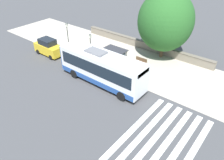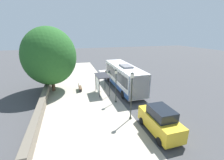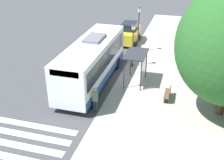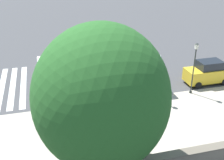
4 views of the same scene
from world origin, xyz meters
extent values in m
plane|color=#424244|center=(0.00, 0.00, 0.00)|extent=(120.00, 120.00, 0.00)
cube|color=#ADA393|center=(-4.50, 0.00, 0.01)|extent=(9.00, 44.00, 0.02)
cube|color=silver|center=(5.00, 7.79, 0.00)|extent=(9.00, 0.50, 0.01)
cube|color=silver|center=(5.00, 8.74, 0.00)|extent=(9.00, 0.50, 0.01)
cube|color=silver|center=(5.00, 9.69, 0.00)|extent=(9.00, 0.50, 0.01)
cube|color=silver|center=(5.00, 10.64, 0.00)|extent=(9.00, 0.50, 0.01)
cube|color=silver|center=(5.00, 11.59, 0.00)|extent=(9.00, 0.50, 0.01)
cube|color=silver|center=(5.00, 12.54, 0.00)|extent=(9.00, 0.50, 0.01)
cube|color=slate|center=(-8.55, 0.00, 0.51)|extent=(0.50, 20.00, 1.02)
cube|color=#685F52|center=(-8.55, 0.00, 1.06)|extent=(0.60, 20.00, 0.08)
cube|color=white|center=(1.80, 1.24, 1.91)|extent=(2.57, 10.01, 2.92)
cube|color=black|center=(1.80, 1.24, 2.29)|extent=(2.61, 9.21, 1.28)
cube|color=#264C93|center=(1.80, 1.24, 0.74)|extent=(2.61, 9.81, 0.58)
cube|color=#264C93|center=(1.80, -3.74, 1.91)|extent=(2.61, 0.06, 2.80)
cube|color=black|center=(1.80, 6.20, 3.08)|extent=(1.93, 0.08, 0.41)
cube|color=slate|center=(1.80, 0.49, 3.48)|extent=(1.28, 2.20, 0.22)
cylinder|color=black|center=(0.60, 4.74, 0.50)|extent=(0.30, 1.00, 1.00)
cylinder|color=black|center=(3.01, 4.74, 0.50)|extent=(0.30, 1.00, 1.00)
cylinder|color=black|center=(0.60, -1.87, 0.50)|extent=(0.30, 1.00, 1.00)
cylinder|color=black|center=(3.01, -1.87, 0.50)|extent=(0.30, 1.00, 1.00)
cylinder|color=#2D2D33|center=(-0.86, -0.82, 1.22)|extent=(0.08, 0.08, 2.45)
cylinder|color=#2D2D33|center=(-0.86, 1.59, 1.22)|extent=(0.08, 0.08, 2.45)
cylinder|color=#2D2D33|center=(-2.16, -0.82, 1.22)|extent=(0.08, 0.08, 2.45)
cylinder|color=#2D2D33|center=(-2.16, 1.59, 1.22)|extent=(0.08, 0.08, 2.45)
cube|color=#2D2D33|center=(-1.51, 0.38, 2.49)|extent=(1.60, 2.71, 0.08)
cube|color=silver|center=(-2.14, 0.38, 1.35)|extent=(0.03, 2.17, 1.96)
cylinder|color=#2D3347|center=(0.11, 5.27, 0.43)|extent=(0.12, 0.12, 0.87)
cylinder|color=#2D3347|center=(0.27, 5.27, 0.43)|extent=(0.12, 0.12, 0.87)
cube|color=#59724C|center=(0.19, 5.27, 1.22)|extent=(0.34, 0.22, 0.70)
sphere|color=tan|center=(0.19, 5.27, 1.69)|extent=(0.24, 0.24, 0.24)
cube|color=brown|center=(-4.25, 2.29, 0.45)|extent=(0.40, 1.57, 0.06)
cube|color=brown|center=(-4.42, 2.29, 0.68)|extent=(0.04, 1.57, 0.40)
cube|color=black|center=(-4.25, 1.66, 0.23)|extent=(0.32, 0.06, 0.45)
cube|color=black|center=(-4.25, 2.92, 0.23)|extent=(0.32, 0.06, 0.45)
cylinder|color=#2D332D|center=(-0.61, -2.66, 0.08)|extent=(0.24, 0.24, 0.16)
cylinder|color=#2D332D|center=(-0.61, -2.66, 1.73)|extent=(0.10, 0.10, 3.45)
cube|color=silver|center=(-0.61, -2.66, 3.63)|extent=(0.24, 0.24, 0.35)
pyramid|color=#2D332D|center=(-0.61, -2.66, 3.87)|extent=(0.28, 0.28, 0.14)
cylinder|color=#2D332D|center=(-0.38, -6.40, 0.08)|extent=(0.24, 0.24, 0.16)
cylinder|color=#2D332D|center=(-0.38, -6.40, 2.04)|extent=(0.10, 0.10, 4.07)
cube|color=silver|center=(-0.38, -6.40, 4.25)|extent=(0.24, 0.24, 0.35)
pyramid|color=#2D332D|center=(-0.38, -6.40, 4.49)|extent=(0.28, 0.28, 0.14)
cylinder|color=brown|center=(-7.80, 3.23, 1.47)|extent=(0.46, 0.46, 2.94)
ellipsoid|color=#265B23|center=(-7.80, 3.23, 4.81)|extent=(6.80, 6.80, 7.48)
cube|color=gold|center=(1.09, -8.84, 0.87)|extent=(1.76, 4.19, 1.19)
cube|color=black|center=(1.09, -8.94, 1.83)|extent=(1.50, 2.18, 0.74)
cylinder|color=black|center=(0.26, -7.48, 0.32)|extent=(0.22, 0.64, 0.64)
cylinder|color=black|center=(1.92, -7.48, 0.32)|extent=(0.22, 0.64, 0.64)
cylinder|color=black|center=(0.26, -10.20, 0.32)|extent=(0.22, 0.64, 0.64)
cylinder|color=black|center=(1.92, -10.20, 0.32)|extent=(0.22, 0.64, 0.64)
camera|label=1|loc=(16.67, 14.54, 13.23)|focal=35.00mm
camera|label=2|loc=(-5.55, -17.72, 7.83)|focal=24.00mm
camera|label=3|loc=(-5.19, 20.17, 10.54)|focal=45.00mm
camera|label=4|loc=(-19.64, 5.83, 11.44)|focal=45.00mm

